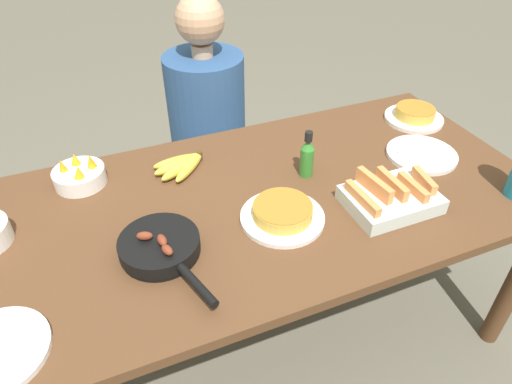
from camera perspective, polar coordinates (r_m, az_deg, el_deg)
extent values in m
plane|color=#666051|center=(2.00, 0.00, -17.10)|extent=(14.00, 14.00, 0.00)
cube|color=brown|center=(1.48, 0.00, -1.44)|extent=(1.89, 0.90, 0.03)
cylinder|color=brown|center=(2.00, -29.34, -8.90)|extent=(0.07, 0.07, 0.68)
cylinder|color=brown|center=(2.35, 16.54, 2.66)|extent=(0.07, 0.07, 0.68)
ellipsoid|color=gold|center=(1.64, -9.71, 3.83)|extent=(0.18, 0.05, 0.04)
ellipsoid|color=gold|center=(1.62, -9.62, 3.48)|extent=(0.20, 0.10, 0.04)
ellipsoid|color=gold|center=(1.61, -9.19, 3.16)|extent=(0.19, 0.14, 0.04)
ellipsoid|color=gold|center=(1.60, -8.36, 3.04)|extent=(0.15, 0.15, 0.04)
cylinder|color=#4C3819|center=(1.66, -7.06, 4.52)|extent=(0.02, 0.02, 0.04)
cube|color=silver|center=(1.49, 16.46, -0.89)|extent=(0.28, 0.20, 0.05)
cube|color=#ED8E4C|center=(1.41, 13.14, -0.81)|extent=(0.03, 0.16, 0.04)
cube|color=#ED8E4C|center=(1.46, 14.55, 0.78)|extent=(0.04, 0.15, 0.05)
cube|color=#ED8E4C|center=(1.48, 16.61, 0.91)|extent=(0.02, 0.14, 0.05)
cube|color=#ED8E4C|center=(1.50, 19.02, 0.53)|extent=(0.02, 0.13, 0.04)
cube|color=#ED8E4C|center=(1.54, 20.25, 1.32)|extent=(0.04, 0.12, 0.04)
cylinder|color=black|center=(1.32, -11.84, -7.27)|extent=(0.22, 0.22, 0.01)
cylinder|color=black|center=(1.30, -11.98, -6.47)|extent=(0.23, 0.23, 0.04)
cylinder|color=black|center=(1.18, -7.38, -11.43)|extent=(0.07, 0.16, 0.02)
ellipsoid|color=brown|center=(1.23, -11.04, -7.12)|extent=(0.04, 0.05, 0.03)
ellipsoid|color=brown|center=(1.26, -11.66, -5.92)|extent=(0.04, 0.05, 0.03)
ellipsoid|color=brown|center=(1.28, -13.76, -5.35)|extent=(0.05, 0.04, 0.03)
cylinder|color=white|center=(2.01, 19.10, 8.68)|extent=(0.24, 0.24, 0.02)
cylinder|color=gold|center=(2.00, 19.26, 9.36)|extent=(0.16, 0.16, 0.04)
cylinder|color=#AB7427|center=(1.99, 19.38, 9.88)|extent=(0.15, 0.15, 0.00)
cylinder|color=white|center=(1.40, 3.30, -3.21)|extent=(0.26, 0.26, 0.02)
cylinder|color=gold|center=(1.38, 3.34, -2.36)|extent=(0.18, 0.18, 0.04)
cylinder|color=#AB7427|center=(1.36, 3.38, -1.70)|extent=(0.18, 0.18, 0.00)
cylinder|color=white|center=(1.78, 20.02, 4.41)|extent=(0.25, 0.25, 0.02)
cylinder|color=silver|center=(1.76, 20.93, 4.28)|extent=(0.11, 0.08, 0.01)
cube|color=silver|center=(1.75, 18.07, 4.70)|extent=(0.05, 0.05, 0.00)
cylinder|color=white|center=(1.64, -21.17, 1.81)|extent=(0.17, 0.17, 0.06)
cone|color=#F4A819|center=(1.60, -19.95, 3.59)|extent=(0.04, 0.05, 0.06)
cone|color=#F4A819|center=(1.64, -21.68, 3.78)|extent=(0.04, 0.04, 0.05)
cone|color=#F4A819|center=(1.62, -23.09, 3.03)|extent=(0.03, 0.05, 0.06)
cone|color=#F4A819|center=(1.57, -21.27, 2.27)|extent=(0.04, 0.04, 0.05)
cylinder|color=#337F2D|center=(1.56, 6.34, 3.77)|extent=(0.05, 0.05, 0.11)
cone|color=#337F2D|center=(1.53, 6.52, 5.88)|extent=(0.05, 0.05, 0.03)
cylinder|color=black|center=(1.51, 6.61, 6.92)|extent=(0.03, 0.03, 0.03)
cube|color=black|center=(2.33, -5.45, 0.12)|extent=(0.38, 0.38, 0.44)
cylinder|color=#2D5184|center=(2.08, -6.20, 10.24)|extent=(0.34, 0.34, 0.49)
cylinder|color=tan|center=(1.97, -6.75, 17.20)|extent=(0.09, 0.09, 0.05)
sphere|color=tan|center=(1.93, -7.04, 20.64)|extent=(0.20, 0.20, 0.20)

